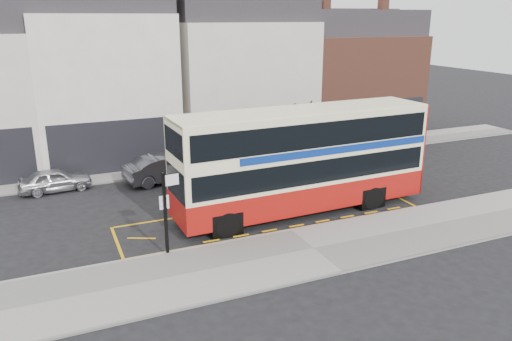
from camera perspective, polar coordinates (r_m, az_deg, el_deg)
name	(u,v)px	position (r m, az deg, el deg)	size (l,w,h in m)	color
ground	(287,229)	(21.86, 3.60, -6.74)	(120.00, 120.00, 0.00)	black
pavement	(314,250)	(20.00, 6.60, -8.98)	(40.00, 4.00, 0.15)	gray
kerb	(291,231)	(21.52, 4.05, -6.93)	(40.00, 0.15, 0.15)	gray
far_pavement	(209,163)	(31.44, -5.45, 0.91)	(50.00, 3.00, 0.15)	gray
road_markings	(272,216)	(23.17, 1.81, -5.26)	(14.00, 3.40, 0.01)	#E2A50B
terrace_left	(102,75)	(33.15, -17.15, 10.34)	(8.00, 8.01, 11.80)	white
terrace_green_shop	(237,73)	(35.31, -2.23, 11.05)	(9.00, 8.01, 11.30)	beige
terrace_right	(346,75)	(39.48, 10.28, 10.72)	(9.00, 8.01, 10.30)	brown
double_decker_bus	(303,159)	(23.16, 5.40, 1.35)	(12.27, 3.22, 4.87)	#FFF8C2
bus_stop_post	(167,206)	(19.05, -10.19, -3.96)	(0.81, 0.16, 3.22)	black
car_silver	(55,180)	(28.30, -21.96, -1.01)	(1.46, 3.63, 1.24)	#B5B6BB
car_grey	(167,168)	(28.24, -10.16, 0.30)	(1.63, 4.69, 1.54)	#474A50
car_white	(331,147)	(33.23, 8.53, 2.73)	(1.83, 4.51, 1.31)	silver
street_tree_right	(303,109)	(32.86, 5.44, 7.02)	(2.10, 2.10, 4.54)	#332117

